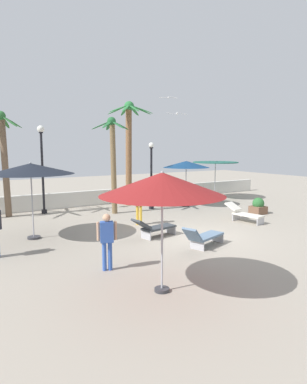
% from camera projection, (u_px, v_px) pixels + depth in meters
% --- Properties ---
extents(ground_plane, '(56.00, 56.00, 0.00)m').
position_uv_depth(ground_plane, '(196.00, 237.00, 13.08)').
color(ground_plane, '#9E9384').
extents(boundary_wall, '(25.20, 0.30, 0.88)m').
position_uv_depth(boundary_wall, '(104.00, 197.00, 20.52)').
color(boundary_wall, silver).
rests_on(boundary_wall, ground_plane).
extents(patio_umbrella_0, '(2.69, 2.69, 2.71)m').
position_uv_depth(patio_umbrella_0, '(186.00, 165.00, 19.54)').
color(patio_umbrella_0, '#333338').
rests_on(patio_umbrella_0, ground_plane).
extents(patio_umbrella_1, '(2.98, 2.98, 2.58)m').
position_uv_depth(patio_umbrella_1, '(215.00, 164.00, 22.42)').
color(patio_umbrella_1, '#333338').
rests_on(patio_umbrella_1, ground_plane).
extents(patio_umbrella_2, '(3.19, 3.19, 2.91)m').
position_uv_depth(patio_umbrella_2, '(31.00, 169.00, 12.49)').
color(patio_umbrella_2, '#333338').
rests_on(patio_umbrella_2, ground_plane).
extents(patio_umbrella_3, '(2.95, 2.95, 2.91)m').
position_uv_depth(patio_umbrella_3, '(162.00, 184.00, 7.80)').
color(patio_umbrella_3, '#333338').
rests_on(patio_umbrella_3, ground_plane).
extents(palm_tree_0, '(2.06, 1.88, 5.18)m').
position_uv_depth(palm_tree_0, '(4.00, 153.00, 16.44)').
color(palm_tree_0, brown).
rests_on(palm_tree_0, ground_plane).
extents(palm_tree_1, '(2.79, 2.80, 6.08)m').
position_uv_depth(palm_tree_1, '(129.00, 142.00, 19.74)').
color(palm_tree_1, brown).
rests_on(palm_tree_1, ground_plane).
extents(palm_tree_3, '(1.95, 2.14, 4.97)m').
position_uv_depth(palm_tree_3, '(113.00, 155.00, 17.30)').
color(palm_tree_3, brown).
rests_on(palm_tree_3, ground_plane).
extents(lamp_post_0, '(0.36, 0.36, 4.54)m').
position_uv_depth(lamp_post_0, '(42.00, 161.00, 17.36)').
color(lamp_post_0, black).
rests_on(lamp_post_0, ground_plane).
extents(lamp_post_1, '(0.30, 0.30, 3.71)m').
position_uv_depth(lamp_post_1, '(151.00, 173.00, 18.76)').
color(lamp_post_1, black).
rests_on(lamp_post_1, ground_plane).
extents(lounge_chair_0, '(1.97, 1.10, 0.84)m').
position_uv_depth(lounge_chair_0, '(204.00, 236.00, 11.68)').
color(lounge_chair_0, '#B7B7BC').
rests_on(lounge_chair_0, ground_plane).
extents(lounge_chair_1, '(1.93, 0.85, 0.83)m').
position_uv_depth(lounge_chair_1, '(154.00, 227.00, 12.96)').
color(lounge_chair_1, '#B7B7BC').
rests_on(lounge_chair_1, ground_plane).
extents(lounge_chair_2, '(0.85, 1.92, 0.82)m').
position_uv_depth(lounge_chair_2, '(244.00, 213.00, 15.69)').
color(lounge_chair_2, '#B7B7BC').
rests_on(lounge_chair_2, ground_plane).
extents(guest_0, '(0.41, 0.45, 1.74)m').
position_uv_depth(guest_0, '(139.00, 201.00, 14.96)').
color(guest_0, gold).
rests_on(guest_0, ground_plane).
extents(guest_1, '(0.53, 0.35, 1.62)m').
position_uv_depth(guest_1, '(107.00, 236.00, 9.41)').
color(guest_1, '#3359B2').
rests_on(guest_1, ground_plane).
extents(seagull_0, '(1.14, 0.82, 0.16)m').
position_uv_depth(seagull_0, '(168.00, 98.00, 23.64)').
color(seagull_0, white).
extents(seagull_1, '(1.20, 0.78, 0.18)m').
position_uv_depth(seagull_1, '(177.00, 114.00, 20.84)').
color(seagull_1, white).
extents(planter, '(0.70, 0.70, 0.85)m').
position_uv_depth(planter, '(258.00, 206.00, 17.57)').
color(planter, brown).
rests_on(planter, ground_plane).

